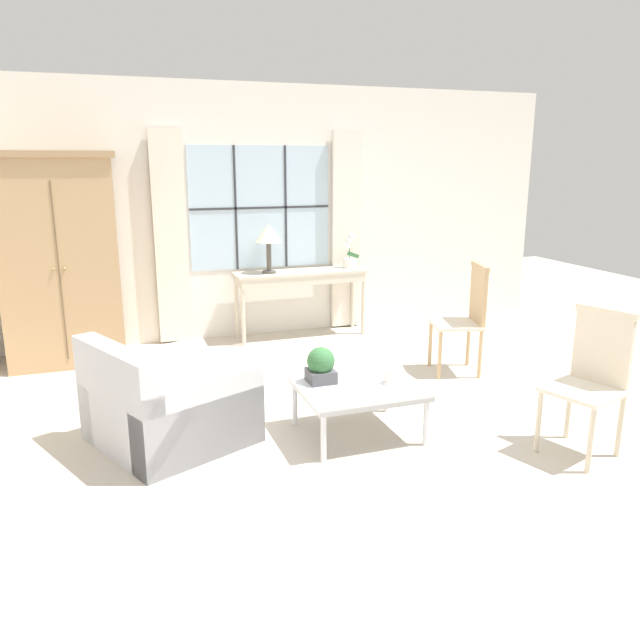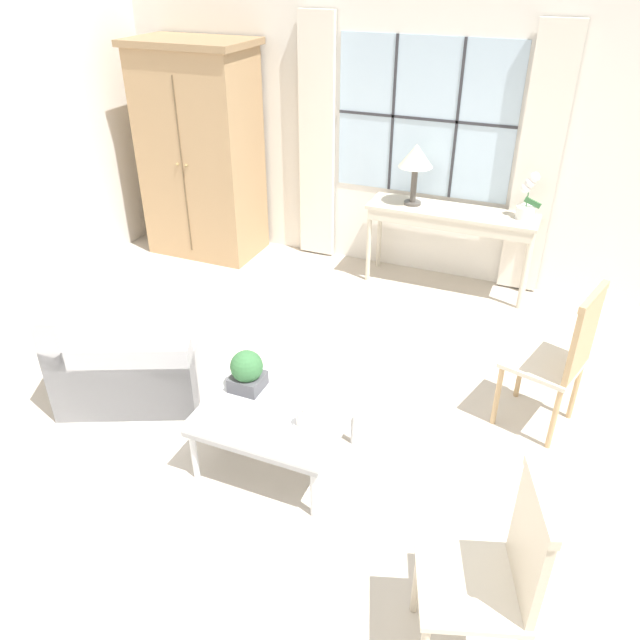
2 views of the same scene
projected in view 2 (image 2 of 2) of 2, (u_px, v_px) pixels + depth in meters
name	position (u px, v px, depth m)	size (l,w,h in m)	color
ground_plane	(283.00, 463.00, 3.89)	(14.00, 14.00, 0.00)	#BCB2A3
wall_back_windowed	(425.00, 127.00, 5.57)	(7.20, 0.14, 2.80)	silver
armoire	(201.00, 152.00, 6.13)	(1.16, 0.72, 2.06)	tan
console_table	(451.00, 219.00, 5.58)	(1.50, 0.41, 0.76)	beige
table_lamp	(416.00, 158.00, 5.45)	(0.30, 0.30, 0.54)	#4C4742
potted_orchid	(527.00, 200.00, 5.29)	(0.20, 0.16, 0.40)	white
armchair_upholstered	(132.00, 349.00, 4.50)	(1.26, 1.27, 0.78)	#B2B2B7
side_chair_wooden	(562.00, 353.00, 3.89)	(0.54, 0.54, 1.05)	beige
accent_chair_wooden	(497.00, 570.00, 2.55)	(0.56, 0.56, 1.01)	beige
coffee_table	(276.00, 414.00, 3.73)	(0.87, 0.75, 0.40)	silver
potted_plant_small	(247.00, 371.00, 3.82)	(0.20, 0.20, 0.26)	#4C4C51
pillar_candle	(303.00, 419.00, 3.56)	(0.11, 0.11, 0.11)	silver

